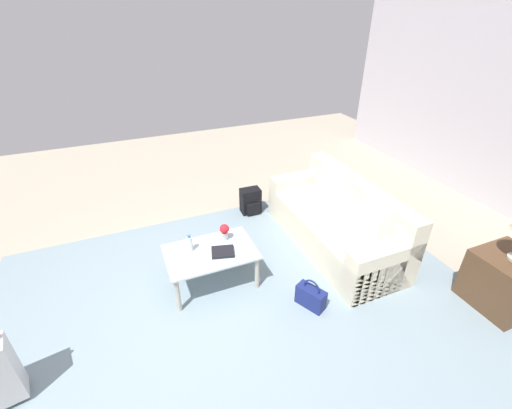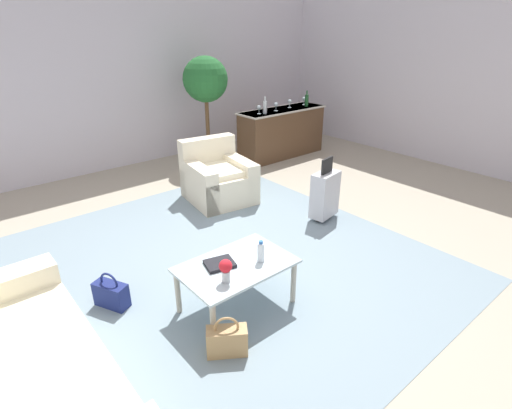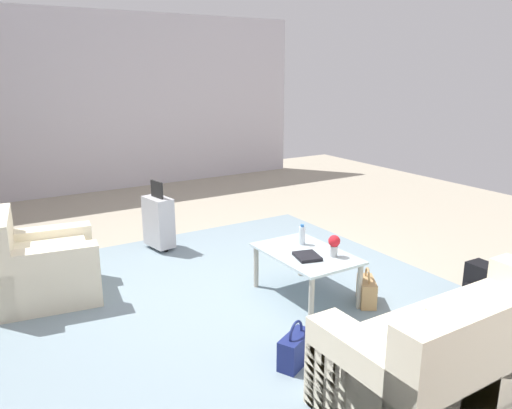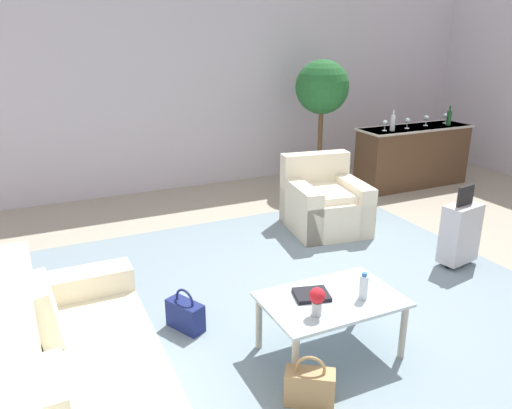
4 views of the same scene
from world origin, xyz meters
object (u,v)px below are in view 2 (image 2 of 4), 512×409
object	(u,v)px
couch	(16,396)
wine_glass_right_of_centre	(290,102)
flower_vase	(226,269)
potted_ficus	(206,91)
wine_glass_left_of_centre	(276,105)
coffee_table	(236,270)
handbag_navy	(111,294)
water_bottle	(261,252)
wine_glass_leftmost	(259,108)
coffee_table_book	(220,264)
bar_console	(282,132)
suitcase_silver	(325,194)
armchair	(217,180)
wine_bottle_green	(307,100)
wine_glass_rightmost	(304,99)
handbag_tan	(227,340)
wine_bottle_clear	(265,107)

from	to	relation	value
couch	wine_glass_right_of_centre	bearing A→B (deg)	30.31
flower_vase	potted_ficus	xyz separation A→B (m)	(2.42, 3.85, 0.72)
couch	wine_glass_left_of_centre	world-z (taller)	wine_glass_left_of_centre
coffee_table	handbag_navy	bearing A→B (deg)	139.20
water_bottle	wine_glass_left_of_centre	xyz separation A→B (m)	(3.09, 3.15, 0.47)
water_bottle	wine_glass_leftmost	distance (m)	4.16
couch	coffee_table_book	distance (m)	1.69
handbag_navy	wine_glass_right_of_centre	bearing A→B (deg)	27.25
bar_console	wine_glass_leftmost	bearing A→B (deg)	-175.62
bar_console	wine_glass_right_of_centre	size ratio (longest dim) A/B	11.78
wine_glass_right_of_centre	suitcase_silver	world-z (taller)	wine_glass_right_of_centre
couch	flower_vase	world-z (taller)	couch
armchair	wine_glass_right_of_centre	xyz separation A→B (m)	(2.40, 0.95, 0.72)
coffee_table_book	potted_ficus	bearing A→B (deg)	72.07
flower_vase	wine_bottle_green	size ratio (longest dim) A/B	0.68
wine_bottle_green	wine_glass_left_of_centre	bearing A→B (deg)	175.44
wine_glass_left_of_centre	handbag_navy	xyz separation A→B (m)	(-4.17, -2.30, -0.89)
wine_glass_left_of_centre	flower_vase	bearing A→B (deg)	-137.64
suitcase_silver	handbag_navy	xyz separation A→B (m)	(-2.87, 0.05, -0.23)
wine_glass_leftmost	coffee_table_book	bearing A→B (deg)	-135.24
bar_console	armchair	bearing A→B (deg)	-156.95
coffee_table	wine_glass_rightmost	bearing A→B (deg)	37.26
armchair	couch	bearing A→B (deg)	-143.83
coffee_table_book	wine_glass_left_of_centre	world-z (taller)	wine_glass_left_of_centre
wine_glass_right_of_centre	handbag_tan	bearing A→B (deg)	-139.49
couch	potted_ficus	bearing A→B (deg)	43.58
coffee_table	wine_glass_rightmost	size ratio (longest dim) A/B	6.44
couch	coffee_table	world-z (taller)	couch
suitcase_silver	wine_bottle_green	bearing A→B (deg)	48.28
couch	wine_glass_rightmost	distance (m)	6.78
armchair	potted_ficus	distance (m)	2.04
coffee_table	water_bottle	bearing A→B (deg)	-26.57
wine_glass_left_of_centre	wine_bottle_clear	xyz separation A→B (m)	(-0.32, -0.06, 0.01)
water_bottle	wine_bottle_green	bearing A→B (deg)	38.82
armchair	coffee_table_book	xyz separation A→B (m)	(-1.43, -2.09, 0.18)
wine_glass_rightmost	wine_bottle_clear	xyz separation A→B (m)	(-1.15, -0.14, 0.01)
coffee_table	coffee_table_book	world-z (taller)	coffee_table_book
wine_bottle_clear	potted_ficus	size ratio (longest dim) A/B	0.16
suitcase_silver	handbag_tan	world-z (taller)	suitcase_silver
wine_glass_rightmost	wine_bottle_green	bearing A→B (deg)	-118.66
flower_vase	wine_bottle_green	world-z (taller)	wine_bottle_green
couch	suitcase_silver	size ratio (longest dim) A/B	2.51
flower_vase	bar_console	distance (m)	4.94
potted_ficus	bar_console	bearing A→B (deg)	-24.78
wine_bottle_green	potted_ficus	world-z (taller)	potted_ficus
wine_glass_rightmost	potted_ficus	bearing A→B (deg)	163.65
coffee_table_book	wine_glass_leftmost	size ratio (longest dim) A/B	1.60
wine_glass_left_of_centre	wine_glass_rightmost	xyz separation A→B (m)	(0.83, 0.08, 0.00)
armchair	flower_vase	xyz separation A→B (m)	(-1.53, -2.32, 0.29)
suitcase_silver	coffee_table_book	bearing A→B (deg)	-163.70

